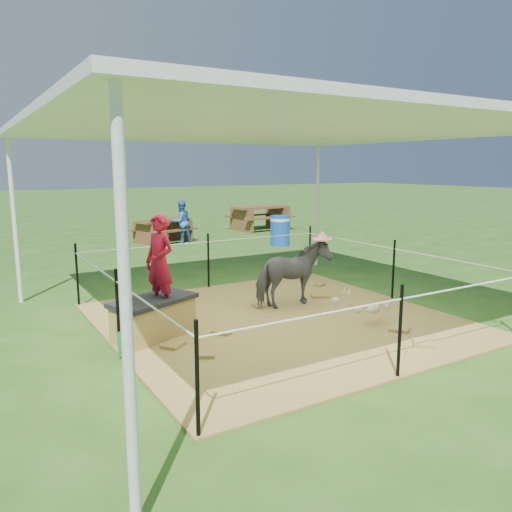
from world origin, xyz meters
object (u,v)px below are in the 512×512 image
pony (293,274)px  distant_person (181,222)px  green_bottle (121,344)px  straw_bale (154,319)px  picnic_table_far (260,218)px  trash_barrel (280,231)px  picnic_table_near (163,231)px  woman (159,255)px  foal (374,307)px

pony → distant_person: (1.14, 7.16, 0.07)m
green_bottle → distant_person: size_ratio=0.23×
straw_bale → picnic_table_far: picnic_table_far is taller
trash_barrel → picnic_table_near: trash_barrel is taller
woman → green_bottle: size_ratio=4.32×
woman → green_bottle: woman is taller
foal → picnic_table_near: size_ratio=0.55×
foal → picnic_table_near: (0.25, 8.75, 0.06)m
trash_barrel → picnic_table_near: size_ratio=0.52×
foal → woman: bearing=134.0°
straw_bale → woman: (0.10, -0.00, 0.83)m
pony → picnic_table_near: 7.49m
pony → green_bottle: bearing=100.3°
picnic_table_near → picnic_table_far: size_ratio=0.81×
woman → picnic_table_near: (2.90, 7.70, -0.75)m
pony → picnic_table_near: size_ratio=0.75×
woman → trash_barrel: (5.49, 5.52, -0.67)m
woman → foal: woman is taller
trash_barrel → picnic_table_far: trash_barrel is taller
picnic_table_near → foal: bearing=-110.5°
green_bottle → picnic_table_far: (7.46, 9.19, 0.24)m
green_bottle → distant_person: 8.82m
pony → foal: (0.44, -1.30, -0.26)m
green_bottle → picnic_table_far: bearing=50.9°
woman → picnic_table_near: 8.26m
woman → pony: size_ratio=1.01×
woman → picnic_table_near: bearing=136.8°
straw_bale → trash_barrel: (5.59, 5.52, 0.16)m
picnic_table_near → trash_barrel: bearing=-58.9°
straw_bale → picnic_table_near: 8.26m
picnic_table_far → distant_person: distant_person is taller
picnic_table_far → straw_bale: bearing=-132.3°
straw_bale → green_bottle: 0.72m
trash_barrel → distant_person: size_ratio=0.68×
foal → picnic_table_far: picnic_table_far is taller
straw_bale → foal: (2.75, -1.06, 0.02)m
trash_barrel → picnic_table_far: size_ratio=0.42×
green_bottle → foal: size_ratio=0.32×
woman → pony: (2.21, 0.24, -0.55)m
straw_bale → picnic_table_near: picnic_table_near is taller
picnic_table_near → distant_person: distant_person is taller
pony → woman: bearing=93.0°
foal → distant_person: size_ratio=0.72×
straw_bale → trash_barrel: trash_barrel is taller
woman → distant_person: 8.14m
woman → foal: (2.65, -1.06, -0.81)m
green_bottle → woman: bearing=34.7°
woman → distant_person: (3.35, 7.40, -0.47)m
pony → picnic_table_near: pony is taller
straw_bale → pony: pony is taller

